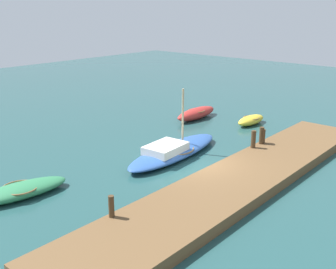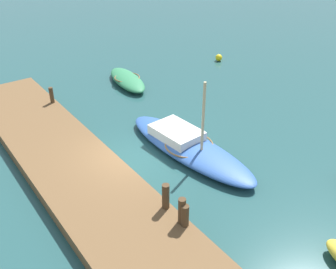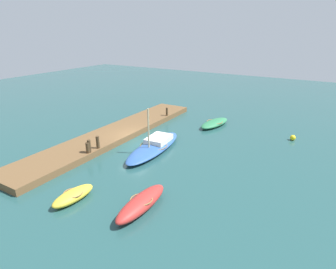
{
  "view_description": "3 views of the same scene",
  "coord_description": "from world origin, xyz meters",
  "px_view_note": "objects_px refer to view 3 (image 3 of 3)",
  "views": [
    {
      "loc": [
        -15.75,
        -11.51,
        8.12
      ],
      "look_at": [
        0.83,
        2.93,
        1.2
      ],
      "focal_mm": 44.01,
      "sensor_mm": 36.0,
      "label": 1
    },
    {
      "loc": [
        12.28,
        -6.93,
        9.7
      ],
      "look_at": [
        -0.16,
        2.12,
        0.6
      ],
      "focal_mm": 41.58,
      "sensor_mm": 36.0,
      "label": 2
    },
    {
      "loc": [
        19.0,
        14.65,
        9.39
      ],
      "look_at": [
        -0.64,
        2.93,
        0.97
      ],
      "focal_mm": 31.1,
      "sensor_mm": 36.0,
      "label": 3
    }
  ],
  "objects_px": {
    "mooring_post_west": "(167,112)",
    "marker_buoy": "(293,138)",
    "dinghy_yellow": "(73,196)",
    "rowboat_green": "(215,123)",
    "mooring_post_mid_east": "(89,146)",
    "mooring_post_east": "(88,148)",
    "rowboat_red": "(141,203)",
    "sailboat_blue": "(155,146)",
    "mooring_post_mid_west": "(98,142)"
  },
  "relations": [
    {
      "from": "sailboat_blue",
      "to": "mooring_post_mid_west",
      "type": "relative_size",
      "value": 7.8
    },
    {
      "from": "dinghy_yellow",
      "to": "mooring_post_west",
      "type": "distance_m",
      "value": 16.44
    },
    {
      "from": "mooring_post_east",
      "to": "marker_buoy",
      "type": "height_order",
      "value": "mooring_post_east"
    },
    {
      "from": "rowboat_green",
      "to": "sailboat_blue",
      "type": "xyz_separation_m",
      "value": [
        8.32,
        -1.83,
        0.07
      ]
    },
    {
      "from": "rowboat_red",
      "to": "mooring_post_mid_east",
      "type": "distance_m",
      "value": 8.04
    },
    {
      "from": "rowboat_red",
      "to": "mooring_post_mid_west",
      "type": "distance_m",
      "value": 8.47
    },
    {
      "from": "sailboat_blue",
      "to": "mooring_post_mid_east",
      "type": "bearing_deg",
      "value": -45.08
    },
    {
      "from": "dinghy_yellow",
      "to": "mooring_post_mid_east",
      "type": "height_order",
      "value": "mooring_post_mid_east"
    },
    {
      "from": "sailboat_blue",
      "to": "mooring_post_west",
      "type": "bearing_deg",
      "value": -160.58
    },
    {
      "from": "rowboat_green",
      "to": "mooring_post_west",
      "type": "distance_m",
      "value": 5.26
    },
    {
      "from": "mooring_post_west",
      "to": "marker_buoy",
      "type": "bearing_deg",
      "value": 92.68
    },
    {
      "from": "marker_buoy",
      "to": "mooring_post_mid_west",
      "type": "bearing_deg",
      "value": -48.88
    },
    {
      "from": "sailboat_blue",
      "to": "mooring_post_mid_east",
      "type": "height_order",
      "value": "sailboat_blue"
    },
    {
      "from": "rowboat_red",
      "to": "marker_buoy",
      "type": "height_order",
      "value": "rowboat_red"
    },
    {
      "from": "mooring_post_west",
      "to": "marker_buoy",
      "type": "height_order",
      "value": "mooring_post_west"
    },
    {
      "from": "sailboat_blue",
      "to": "marker_buoy",
      "type": "height_order",
      "value": "sailboat_blue"
    },
    {
      "from": "dinghy_yellow",
      "to": "mooring_post_mid_west",
      "type": "distance_m",
      "value": 6.6
    },
    {
      "from": "mooring_post_west",
      "to": "rowboat_red",
      "type": "bearing_deg",
      "value": 26.17
    },
    {
      "from": "mooring_post_mid_east",
      "to": "marker_buoy",
      "type": "xyz_separation_m",
      "value": [
        -11.97,
        12.66,
        -0.76
      ]
    },
    {
      "from": "mooring_post_east",
      "to": "marker_buoy",
      "type": "bearing_deg",
      "value": 133.79
    },
    {
      "from": "dinghy_yellow",
      "to": "mooring_post_east",
      "type": "relative_size",
      "value": 3.48
    },
    {
      "from": "sailboat_blue",
      "to": "mooring_post_mid_west",
      "type": "height_order",
      "value": "sailboat_blue"
    },
    {
      "from": "rowboat_red",
      "to": "mooring_post_west",
      "type": "height_order",
      "value": "mooring_post_west"
    },
    {
      "from": "dinghy_yellow",
      "to": "marker_buoy",
      "type": "distance_m",
      "value": 19.08
    },
    {
      "from": "rowboat_green",
      "to": "mooring_post_mid_east",
      "type": "relative_size",
      "value": 4.54
    },
    {
      "from": "mooring_post_west",
      "to": "mooring_post_mid_west",
      "type": "bearing_deg",
      "value": 0.0
    },
    {
      "from": "rowboat_green",
      "to": "dinghy_yellow",
      "type": "xyz_separation_m",
      "value": [
        16.91,
        -1.77,
        0.03
      ]
    },
    {
      "from": "dinghy_yellow",
      "to": "rowboat_green",
      "type": "bearing_deg",
      "value": 176.15
    },
    {
      "from": "mooring_post_east",
      "to": "marker_buoy",
      "type": "relative_size",
      "value": 1.68
    },
    {
      "from": "mooring_post_mid_east",
      "to": "mooring_post_mid_west",
      "type": "bearing_deg",
      "value": 180.0
    },
    {
      "from": "mooring_post_east",
      "to": "dinghy_yellow",
      "type": "bearing_deg",
      "value": 36.65
    },
    {
      "from": "dinghy_yellow",
      "to": "mooring_post_mid_east",
      "type": "xyz_separation_m",
      "value": [
        -4.71,
        -3.38,
        0.68
      ]
    },
    {
      "from": "dinghy_yellow",
      "to": "marker_buoy",
      "type": "bearing_deg",
      "value": 153.05
    },
    {
      "from": "rowboat_green",
      "to": "mooring_post_east",
      "type": "height_order",
      "value": "mooring_post_east"
    },
    {
      "from": "rowboat_green",
      "to": "mooring_post_west",
      "type": "xyz_separation_m",
      "value": [
        0.83,
        -5.15,
        0.65
      ]
    },
    {
      "from": "rowboat_green",
      "to": "mooring_post_west",
      "type": "relative_size",
      "value": 5.18
    },
    {
      "from": "rowboat_green",
      "to": "mooring_post_east",
      "type": "bearing_deg",
      "value": -13.07
    },
    {
      "from": "marker_buoy",
      "to": "sailboat_blue",
      "type": "bearing_deg",
      "value": -49.1
    },
    {
      "from": "mooring_post_mid_east",
      "to": "mooring_post_east",
      "type": "xyz_separation_m",
      "value": [
        0.16,
        0.0,
        -0.09
      ]
    },
    {
      "from": "mooring_post_west",
      "to": "mooring_post_mid_east",
      "type": "bearing_deg",
      "value": 0.0
    },
    {
      "from": "rowboat_green",
      "to": "rowboat_red",
      "type": "xyz_separation_m",
      "value": [
        15.61,
        2.11,
        0.12
      ]
    },
    {
      "from": "sailboat_blue",
      "to": "mooring_post_east",
      "type": "relative_size",
      "value": 9.41
    },
    {
      "from": "rowboat_red",
      "to": "rowboat_green",
      "type": "bearing_deg",
      "value": -173.18
    },
    {
      "from": "dinghy_yellow",
      "to": "sailboat_blue",
      "type": "distance_m",
      "value": 8.59
    },
    {
      "from": "mooring_post_mid_east",
      "to": "mooring_post_east",
      "type": "distance_m",
      "value": 0.19
    },
    {
      "from": "rowboat_green",
      "to": "mooring_post_mid_west",
      "type": "xyz_separation_m",
      "value": [
        11.29,
        -5.15,
        0.71
      ]
    },
    {
      "from": "dinghy_yellow",
      "to": "mooring_post_east",
      "type": "bearing_deg",
      "value": -141.21
    },
    {
      "from": "dinghy_yellow",
      "to": "mooring_post_west",
      "type": "height_order",
      "value": "mooring_post_west"
    },
    {
      "from": "sailboat_blue",
      "to": "mooring_post_mid_west",
      "type": "distance_m",
      "value": 4.51
    },
    {
      "from": "rowboat_green",
      "to": "dinghy_yellow",
      "type": "bearing_deg",
      "value": 3.55
    }
  ]
}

